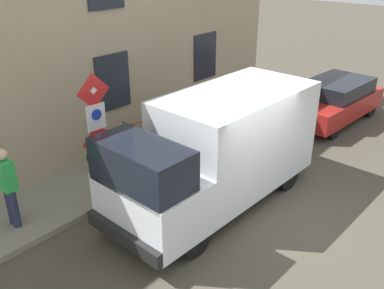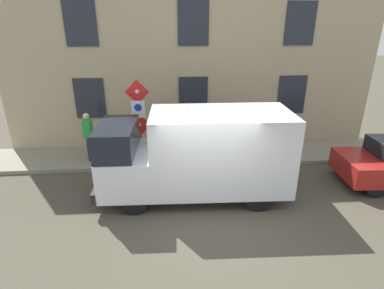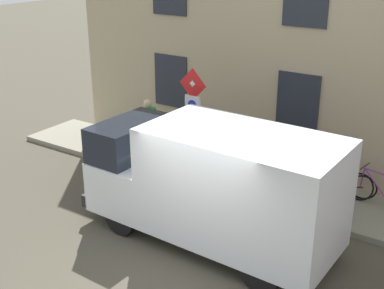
{
  "view_description": "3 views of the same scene",
  "coord_description": "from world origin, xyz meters",
  "px_view_note": "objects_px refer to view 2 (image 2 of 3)",
  "views": [
    {
      "loc": [
        -3.71,
        6.81,
        5.3
      ],
      "look_at": [
        2.18,
        -0.02,
        1.08
      ],
      "focal_mm": 39.26,
      "sensor_mm": 36.0,
      "label": 1
    },
    {
      "loc": [
        -6.52,
        0.95,
        4.71
      ],
      "look_at": [
        2.17,
        0.27,
        1.22
      ],
      "focal_mm": 28.5,
      "sensor_mm": 36.0,
      "label": 2
    },
    {
      "loc": [
        -6.65,
        -4.55,
        5.8
      ],
      "look_at": [
        2.62,
        1.6,
        1.39
      ],
      "focal_mm": 47.89,
      "sensor_mm": 36.0,
      "label": 3
    }
  ],
  "objects_px": {
    "bicycle_purple": "(255,138)",
    "litter_bin": "(206,149)",
    "bicycle_black": "(230,139)",
    "bicycle_green": "(180,140)",
    "delivery_van": "(199,153)",
    "bicycle_red": "(205,139)",
    "pedestrian": "(88,135)",
    "sign_post_stacked": "(139,115)"
  },
  "relations": [
    {
      "from": "bicycle_red",
      "to": "litter_bin",
      "type": "xyz_separation_m",
      "value": [
        -1.12,
        0.12,
        0.08
      ]
    },
    {
      "from": "bicycle_purple",
      "to": "delivery_van",
      "type": "bearing_deg",
      "value": 59.39
    },
    {
      "from": "bicycle_purple",
      "to": "bicycle_red",
      "type": "bearing_deg",
      "value": 8.19
    },
    {
      "from": "bicycle_purple",
      "to": "litter_bin",
      "type": "distance_m",
      "value": 2.36
    },
    {
      "from": "bicycle_red",
      "to": "litter_bin",
      "type": "height_order",
      "value": "litter_bin"
    },
    {
      "from": "delivery_van",
      "to": "bicycle_green",
      "type": "bearing_deg",
      "value": -81.38
    },
    {
      "from": "bicycle_purple",
      "to": "bicycle_green",
      "type": "distance_m",
      "value": 2.93
    },
    {
      "from": "delivery_van",
      "to": "bicycle_red",
      "type": "height_order",
      "value": "delivery_van"
    },
    {
      "from": "bicycle_red",
      "to": "pedestrian",
      "type": "bearing_deg",
      "value": 14.12
    },
    {
      "from": "litter_bin",
      "to": "sign_post_stacked",
      "type": "bearing_deg",
      "value": 93.77
    },
    {
      "from": "pedestrian",
      "to": "sign_post_stacked",
      "type": "bearing_deg",
      "value": 165.6
    },
    {
      "from": "bicycle_purple",
      "to": "litter_bin",
      "type": "height_order",
      "value": "litter_bin"
    },
    {
      "from": "bicycle_black",
      "to": "litter_bin",
      "type": "bearing_deg",
      "value": 37.32
    },
    {
      "from": "bicycle_black",
      "to": "bicycle_red",
      "type": "height_order",
      "value": "same"
    },
    {
      "from": "delivery_van",
      "to": "bicycle_black",
      "type": "distance_m",
      "value": 3.63
    },
    {
      "from": "bicycle_red",
      "to": "pedestrian",
      "type": "xyz_separation_m",
      "value": [
        -0.7,
        4.21,
        0.56
      ]
    },
    {
      "from": "sign_post_stacked",
      "to": "bicycle_purple",
      "type": "bearing_deg",
      "value": -73.7
    },
    {
      "from": "bicycle_black",
      "to": "litter_bin",
      "type": "xyz_separation_m",
      "value": [
        -1.11,
        1.1,
        0.08
      ]
    },
    {
      "from": "bicycle_green",
      "to": "litter_bin",
      "type": "distance_m",
      "value": 1.41
    },
    {
      "from": "delivery_van",
      "to": "litter_bin",
      "type": "xyz_separation_m",
      "value": [
        2.05,
        -0.47,
        -0.74
      ]
    },
    {
      "from": "sign_post_stacked",
      "to": "bicycle_purple",
      "type": "xyz_separation_m",
      "value": [
        1.26,
        -4.33,
        -1.4
      ]
    },
    {
      "from": "bicycle_purple",
      "to": "pedestrian",
      "type": "xyz_separation_m",
      "value": [
        -0.7,
        6.16,
        0.56
      ]
    },
    {
      "from": "sign_post_stacked",
      "to": "litter_bin",
      "type": "height_order",
      "value": "sign_post_stacked"
    },
    {
      "from": "sign_post_stacked",
      "to": "litter_bin",
      "type": "bearing_deg",
      "value": -86.23
    },
    {
      "from": "bicycle_purple",
      "to": "bicycle_green",
      "type": "relative_size",
      "value": 1.0
    },
    {
      "from": "bicycle_black",
      "to": "bicycle_red",
      "type": "distance_m",
      "value": 0.98
    },
    {
      "from": "bicycle_green",
      "to": "pedestrian",
      "type": "xyz_separation_m",
      "value": [
        -0.7,
        3.23,
        0.56
      ]
    },
    {
      "from": "delivery_van",
      "to": "pedestrian",
      "type": "relative_size",
      "value": 3.13
    },
    {
      "from": "bicycle_red",
      "to": "litter_bin",
      "type": "distance_m",
      "value": 1.13
    },
    {
      "from": "sign_post_stacked",
      "to": "bicycle_red",
      "type": "height_order",
      "value": "sign_post_stacked"
    },
    {
      "from": "sign_post_stacked",
      "to": "bicycle_red",
      "type": "xyz_separation_m",
      "value": [
        1.26,
        -2.37,
        -1.4
      ]
    },
    {
      "from": "delivery_van",
      "to": "pedestrian",
      "type": "height_order",
      "value": "delivery_van"
    },
    {
      "from": "delivery_van",
      "to": "litter_bin",
      "type": "height_order",
      "value": "delivery_van"
    },
    {
      "from": "sign_post_stacked",
      "to": "delivery_van",
      "type": "bearing_deg",
      "value": -136.94
    },
    {
      "from": "delivery_van",
      "to": "litter_bin",
      "type": "relative_size",
      "value": 5.98
    },
    {
      "from": "bicycle_green",
      "to": "litter_bin",
      "type": "bearing_deg",
      "value": 132.83
    },
    {
      "from": "delivery_van",
      "to": "bicycle_red",
      "type": "xyz_separation_m",
      "value": [
        3.17,
        -0.59,
        -0.82
      ]
    },
    {
      "from": "bicycle_purple",
      "to": "pedestrian",
      "type": "height_order",
      "value": "pedestrian"
    },
    {
      "from": "bicycle_black",
      "to": "sign_post_stacked",
      "type": "bearing_deg",
      "value": 12.53
    },
    {
      "from": "bicycle_black",
      "to": "pedestrian",
      "type": "xyz_separation_m",
      "value": [
        -0.7,
        5.19,
        0.56
      ]
    },
    {
      "from": "bicycle_black",
      "to": "bicycle_green",
      "type": "relative_size",
      "value": 1.0
    },
    {
      "from": "sign_post_stacked",
      "to": "bicycle_green",
      "type": "bearing_deg",
      "value": -47.79
    }
  ]
}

